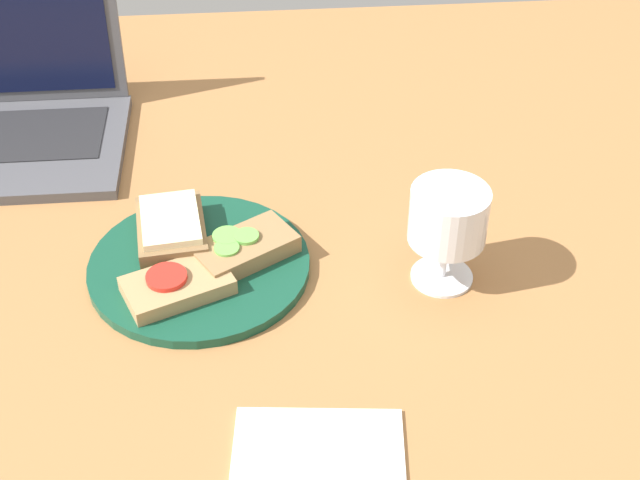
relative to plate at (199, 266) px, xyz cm
name	(u,v)px	position (x,y,z in cm)	size (l,w,h in cm)	color
wooden_table	(283,285)	(9.46, -1.83, -2.10)	(140.00, 140.00, 3.00)	#9E6B3D
plate	(199,266)	(0.00, 0.00, 0.00)	(25.44, 25.44, 1.21)	#144733
sandwich_with_cheese	(171,229)	(-3.16, 4.31, 2.22)	(8.96, 12.18, 3.43)	brown
sandwich_with_tomato	(177,285)	(-2.24, -4.88, 1.61)	(13.15, 10.59, 2.41)	#A88456
sandwich_with_cucumber	(244,248)	(5.24, 0.60, 1.78)	(13.14, 11.35, 2.64)	#937047
wine_glass	(448,221)	(27.56, -3.71, 7.68)	(8.63, 8.63, 12.12)	white
laptop	(2,112)	(-27.28, 30.61, 3.46)	(33.12, 26.77, 20.48)	#4C4C51
napkin	(318,460)	(11.42, -27.89, -0.40)	(15.97, 11.99, 0.40)	white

